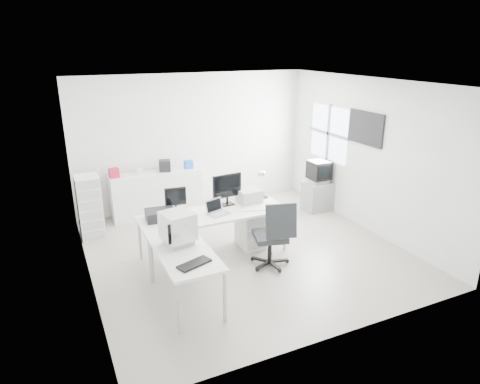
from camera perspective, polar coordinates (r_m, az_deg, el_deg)
name	(u,v)px	position (r m, az deg, el deg)	size (l,w,h in m)	color
floor	(245,251)	(7.38, 0.66, -7.82)	(5.00, 5.00, 0.01)	beige
ceiling	(246,82)	(6.59, 0.76, 14.40)	(5.00, 5.00, 0.01)	white
back_wall	(194,141)	(9.10, -6.15, 6.72)	(5.00, 0.02, 2.80)	silver
left_wall	(81,194)	(6.24, -20.46, -0.26)	(0.02, 5.00, 2.80)	silver
right_wall	(368,156)	(8.21, 16.70, 4.64)	(0.02, 5.00, 2.80)	silver
window	(329,133)	(9.06, 11.74, 7.67)	(0.02, 1.20, 1.10)	white
wall_picture	(366,128)	(8.16, 16.41, 8.19)	(0.04, 0.90, 0.60)	black
main_desk	(214,234)	(7.10, -3.48, -5.61)	(2.40, 0.80, 0.75)	white
side_desk	(186,276)	(5.93, -7.27, -11.08)	(0.70, 1.40, 0.75)	white
drawer_pedestal	(251,230)	(7.43, 1.43, -5.04)	(0.40, 0.50, 0.60)	white
inkjet_printer	(160,215)	(6.78, -10.58, -2.99)	(0.44, 0.34, 0.16)	black
lcd_monitor_small	(176,201)	(6.94, -8.57, -1.14)	(0.34, 0.20, 0.43)	black
lcd_monitor_large	(227,189)	(7.20, -1.73, 0.34)	(0.53, 0.21, 0.55)	black
laptop	(219,209)	(6.85, -2.87, -2.23)	(0.31, 0.32, 0.21)	#B7B7BA
white_keyboard	(253,209)	(7.07, 1.81, -2.32)	(0.39, 0.12, 0.02)	white
white_mouse	(268,204)	(7.23, 3.76, -1.67)	(0.06, 0.06, 0.06)	white
laser_printer	(249,196)	(7.38, 1.23, -0.51)	(0.38, 0.33, 0.22)	#A5A5A5
desk_lamp	(265,184)	(7.56, 3.35, 1.09)	(0.17, 0.17, 0.51)	silver
crt_monitor	(178,228)	(5.87, -8.28, -4.76)	(0.41, 0.41, 0.48)	#B7B7BA
black_keyboard	(194,264)	(5.41, -6.12, -9.49)	(0.44, 0.18, 0.03)	black
office_chair	(270,233)	(6.71, 4.04, -5.48)	(0.64, 0.64, 1.11)	#26292B
tv_cabinet	(317,196)	(9.17, 10.29, -0.52)	(0.56, 0.45, 0.61)	gray
crt_tv	(319,172)	(9.01, 10.49, 2.64)	(0.50, 0.48, 0.45)	black
sideboard	(157,194)	(8.87, -11.04, -0.22)	(1.82, 0.45, 0.91)	white
clutter_box_a	(114,173)	(8.57, -16.46, 2.46)	(0.18, 0.16, 0.18)	#A81831
clutter_box_b	(140,171)	(8.66, -13.18, 2.71)	(0.12, 0.10, 0.12)	white
clutter_box_c	(165,166)	(8.75, -10.01, 3.47)	(0.23, 0.21, 0.23)	black
clutter_box_d	(188,164)	(8.89, -6.89, 3.67)	(0.16, 0.14, 0.16)	blue
clutter_bottle	(97,173)	(8.57, -18.49, 2.39)	(0.07, 0.07, 0.22)	white
filing_cabinet	(90,207)	(8.13, -19.40, -1.88)	(0.40, 0.48, 1.15)	white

